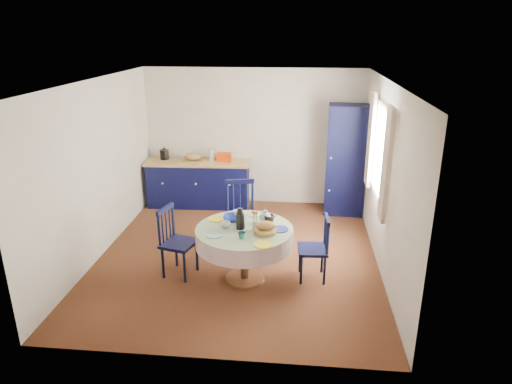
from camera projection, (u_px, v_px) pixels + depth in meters
floor at (238, 255)px, 6.71m from camera, size 4.50×4.50×0.00m
ceiling at (236, 81)px, 5.86m from camera, size 4.50×4.50×0.00m
wall_back at (254, 137)px, 8.39m from camera, size 4.00×0.02×2.50m
wall_left at (98, 170)px, 6.47m from camera, size 0.02×4.50×2.50m
wall_right at (385, 178)px, 6.10m from camera, size 0.02×4.50×2.50m
window at (380, 153)px, 6.29m from camera, size 0.10×1.74×1.45m
kitchen_counter at (199, 182)px, 8.48m from camera, size 1.93×0.67×1.09m
pantry_cabinet at (346, 160)px, 7.96m from camera, size 0.71×0.53×1.94m
dining_table at (245, 237)px, 5.81m from camera, size 1.25×1.25×1.03m
chair_left at (176, 241)px, 6.05m from camera, size 0.50×0.52×0.95m
chair_far at (241, 216)px, 6.73m from camera, size 0.55×0.53×1.05m
chair_right at (316, 248)px, 5.94m from camera, size 0.40×0.41×0.88m
mug_a at (226, 225)px, 5.78m from camera, size 0.11×0.11×0.09m
mug_b at (242, 235)px, 5.48m from camera, size 0.09×0.09×0.09m
mug_c at (269, 219)px, 5.93m from camera, size 0.14×0.14×0.11m
mug_d at (237, 214)px, 6.11m from camera, size 0.10×0.10×0.09m
cobalt_bowl at (234, 218)px, 6.00m from camera, size 0.28×0.28×0.07m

